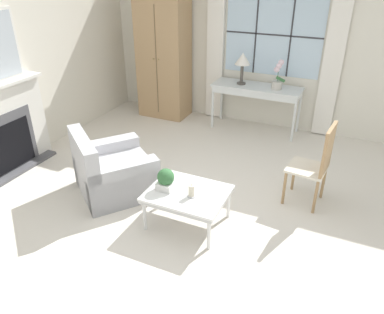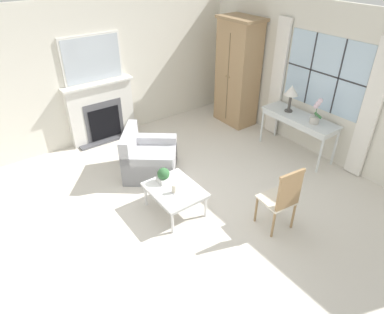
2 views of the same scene
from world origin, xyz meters
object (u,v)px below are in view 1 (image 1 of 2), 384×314
(potted_orchid, at_px, (278,78))
(coffee_table, at_px, (188,195))
(table_lamp, at_px, (243,60))
(side_chair_wooden, at_px, (317,161))
(armoire, at_px, (164,54))
(pillar_candle, at_px, (191,191))
(console_table, at_px, (257,91))
(armchair_upholstered, at_px, (113,173))
(fireplace, at_px, (2,122))
(potted_plant_small, at_px, (166,179))

(potted_orchid, relative_size, coffee_table, 0.56)
(table_lamp, xyz_separation_m, coffee_table, (0.35, -2.91, -0.82))
(table_lamp, xyz_separation_m, potted_orchid, (0.62, -0.02, -0.21))
(potted_orchid, relative_size, side_chair_wooden, 0.46)
(armoire, xyz_separation_m, potted_orchid, (2.12, -0.02, -0.18))
(coffee_table, bearing_deg, pillar_candle, -38.25)
(table_lamp, bearing_deg, side_chair_wooden, -50.49)
(console_table, xyz_separation_m, pillar_candle, (0.14, -2.98, -0.22))
(table_lamp, xyz_separation_m, armchair_upholstered, (-0.82, -2.71, -0.92))
(table_lamp, relative_size, armchair_upholstered, 0.42)
(coffee_table, height_order, pillar_candle, pillar_candle)
(console_table, distance_m, side_chair_wooden, 2.32)
(fireplace, relative_size, potted_plant_small, 8.73)
(armoire, relative_size, console_table, 1.54)
(coffee_table, relative_size, potted_plant_small, 3.53)
(armoire, distance_m, armchair_upholstered, 2.94)
(armoire, height_order, armchair_upholstered, armoire)
(table_lamp, distance_m, side_chair_wooden, 2.55)
(armchair_upholstered, distance_m, side_chair_wooden, 2.54)
(armchair_upholstered, bearing_deg, fireplace, -175.79)
(fireplace, distance_m, potted_orchid, 4.22)
(potted_orchid, relative_size, potted_plant_small, 1.99)
(potted_orchid, relative_size, armchair_upholstered, 0.39)
(console_table, relative_size, pillar_candle, 9.84)
(console_table, bearing_deg, fireplace, -134.52)
(console_table, xyz_separation_m, table_lamp, (-0.28, -0.01, 0.49))
(side_chair_wooden, bearing_deg, console_table, 124.00)
(potted_orchid, xyz_separation_m, armchair_upholstered, (-1.44, -2.69, -0.71))
(console_table, bearing_deg, side_chair_wooden, -56.00)
(armchair_upholstered, xyz_separation_m, side_chair_wooden, (2.39, 0.80, 0.31))
(potted_plant_small, bearing_deg, table_lamp, 91.93)
(armoire, relative_size, potted_orchid, 4.73)
(armoire, xyz_separation_m, pillar_candle, (1.93, -2.98, -0.68))
(armoire, bearing_deg, console_table, 0.13)
(table_lamp, height_order, potted_plant_small, table_lamp)
(table_lamp, height_order, side_chair_wooden, table_lamp)
(armoire, height_order, console_table, armoire)
(console_table, bearing_deg, table_lamp, -178.48)
(console_table, xyz_separation_m, side_chair_wooden, (1.29, -1.92, -0.12))
(side_chair_wooden, distance_m, potted_plant_small, 1.81)
(potted_plant_small, bearing_deg, armoire, 118.51)
(fireplace, bearing_deg, side_chair_wooden, 12.73)
(table_lamp, bearing_deg, fireplace, -131.56)
(armoire, xyz_separation_m, potted_plant_small, (1.61, -2.95, -0.62))
(armoire, relative_size, coffee_table, 2.66)
(potted_plant_small, bearing_deg, console_table, 86.48)
(armoire, relative_size, pillar_candle, 15.19)
(fireplace, relative_size, side_chair_wooden, 2.04)
(pillar_candle, bearing_deg, coffee_table, 141.75)
(armchair_upholstered, xyz_separation_m, pillar_candle, (1.24, -0.26, 0.21))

